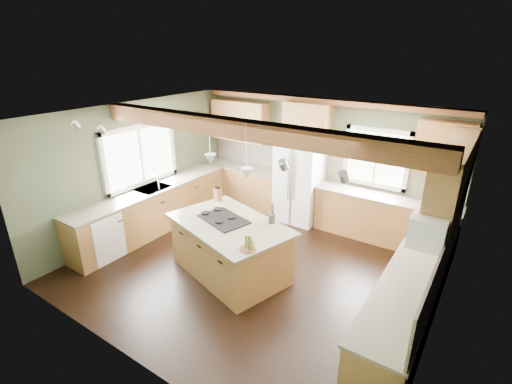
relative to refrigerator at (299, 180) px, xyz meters
The scene contains 37 objects.
floor 2.32m from the refrigerator, 81.95° to the right, with size 5.60×5.60×0.00m, color black.
ceiling 2.73m from the refrigerator, 81.95° to the right, with size 5.60×5.60×0.00m, color silver.
wall_back 0.63m from the refrigerator, 51.71° to the left, with size 5.60×5.60×0.00m, color #3F4732.
wall_left 3.30m from the refrigerator, 139.70° to the right, with size 5.00×5.00×0.00m, color #3F4732.
wall_right 3.78m from the refrigerator, 34.37° to the right, with size 5.00×5.00×0.00m, color #3F4732.
ceiling_beam 2.94m from the refrigerator, 83.05° to the right, with size 5.55×0.26×0.26m, color #4F2916.
soffit_trim 1.69m from the refrigerator, 43.03° to the left, with size 5.55×0.20×0.10m, color #4F2916.
backsplash_back 0.57m from the refrigerator, 50.58° to the left, with size 5.58×0.03×0.58m, color brown.
backsplash_right 3.73m from the refrigerator, 33.86° to the right, with size 0.03×3.70×0.58m, color brown.
base_cab_back_left 1.56m from the refrigerator, behind, with size 2.02×0.60×0.88m, color brown.
counter_back_left 1.49m from the refrigerator, behind, with size 2.06×0.64×0.04m, color #4A4536.
base_cab_back_right 1.85m from the refrigerator, ahead, with size 2.62×0.60×0.88m, color brown.
counter_back_right 1.79m from the refrigerator, ahead, with size 2.66×0.64×0.04m, color #4A4536.
base_cab_left 3.06m from the refrigerator, 136.74° to the right, with size 0.60×3.70×0.88m, color brown.
counter_left 3.02m from the refrigerator, 136.74° to the right, with size 0.64×3.74×0.04m, color #4A4536.
base_cab_right 3.51m from the refrigerator, 36.47° to the right, with size 0.60×3.70×0.88m, color brown.
counter_right 3.48m from the refrigerator, 36.47° to the right, with size 0.64×3.74×0.04m, color #4A4536.
upper_cab_back_left 2.00m from the refrigerator, behind, with size 1.40×0.35×0.90m, color brown.
upper_cab_over_fridge 1.27m from the refrigerator, 90.00° to the left, with size 0.96×0.35×0.70m, color brown.
upper_cab_right 3.34m from the refrigerator, 22.64° to the right, with size 0.35×2.20×0.90m, color brown.
upper_cab_back_corner 2.81m from the refrigerator, ahead, with size 0.90×0.35×0.90m, color brown.
window_left 3.30m from the refrigerator, 140.15° to the right, with size 0.04×1.60×1.05m, color white.
window_back 1.63m from the refrigerator, 13.94° to the left, with size 1.10×0.04×1.00m, color white.
sink 3.02m from the refrigerator, 136.74° to the right, with size 0.50×0.65×0.03m, color #262628.
faucet 2.90m from the refrigerator, 134.30° to the right, with size 0.02×0.02×0.28m, color #B2B2B7.
dishwasher 4.05m from the refrigerator, 123.02° to the right, with size 0.60×0.60×0.84m, color white.
oven 4.40m from the refrigerator, 50.38° to the right, with size 0.60×0.72×0.84m, color white.
microwave 3.66m from the refrigerator, 37.00° to the right, with size 0.40×0.70×0.38m, color white.
pendant_left 2.56m from the refrigerator, 100.22° to the right, with size 0.18×0.18×0.16m, color #B2B2B7.
pendant_right 2.81m from the refrigerator, 79.68° to the right, with size 0.18×0.18×0.16m, color #B2B2B7.
refrigerator is the anchor object (origin of this frame).
island 2.50m from the refrigerator, 89.39° to the right, with size 1.86×1.14×0.88m, color brown.
island_top 2.46m from the refrigerator, 89.39° to the right, with size 1.99×1.26×0.04m, color #4A4536.
cooktop 2.42m from the refrigerator, 92.90° to the right, with size 0.81×0.54×0.02m, color black.
knife_block 1.98m from the refrigerator, 111.41° to the right, with size 0.13×0.10×0.22m, color brown.
utensil_crock 2.16m from the refrigerator, 74.21° to the right, with size 0.11×0.11×0.15m, color #39322E.
bottle_tray 3.06m from the refrigerator, 75.93° to the right, with size 0.24×0.24×0.22m, color brown, non-canonical shape.
Camera 1 is at (3.05, -4.52, 3.58)m, focal length 26.00 mm.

